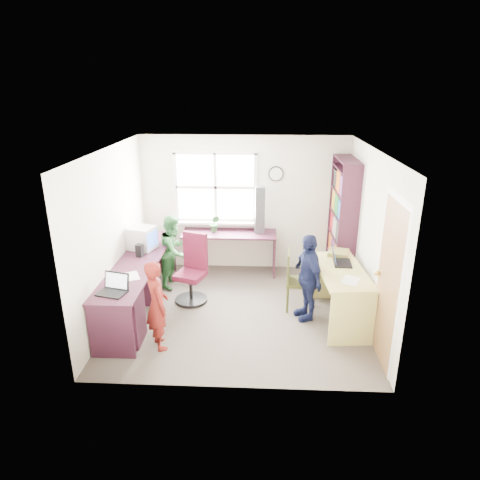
{
  "coord_description": "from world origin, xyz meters",
  "views": [
    {
      "loc": [
        0.29,
        -5.63,
        3.21
      ],
      "look_at": [
        0.0,
        0.25,
        1.05
      ],
      "focal_mm": 32.0,
      "sensor_mm": 36.0,
      "label": 1
    }
  ],
  "objects": [
    {
      "name": "wooden_chair",
      "position": [
        0.82,
        0.17,
        0.49
      ],
      "size": [
        0.42,
        0.42,
        0.91
      ],
      "rotation": [
        0.0,
        0.0,
        -0.07
      ],
      "color": "#363C14",
      "rests_on": "ground"
    },
    {
      "name": "person_navy",
      "position": [
        0.97,
        -0.1,
        0.64
      ],
      "size": [
        0.53,
        0.81,
        1.28
      ],
      "primitive_type": "imported",
      "rotation": [
        0.0,
        0.0,
        -1.25
      ],
      "color": "#141A3E",
      "rests_on": "ground"
    },
    {
      "name": "room",
      "position": [
        0.01,
        0.1,
        1.22
      ],
      "size": [
        3.64,
        3.44,
        2.44
      ],
      "color": "#433C35",
      "rests_on": "ground"
    },
    {
      "name": "person_green",
      "position": [
        -1.13,
        0.88,
        0.61
      ],
      "size": [
        0.58,
        0.67,
        1.21
      ],
      "primitive_type": "imported",
      "rotation": [
        0.0,
        0.0,
        1.36
      ],
      "color": "#2B6C32",
      "rests_on": "ground"
    },
    {
      "name": "right_desk",
      "position": [
        1.43,
        -0.15,
        0.57
      ],
      "size": [
        0.75,
        1.41,
        0.78
      ],
      "rotation": [
        0.0,
        0.0,
        0.09
      ],
      "color": "#CAC165",
      "rests_on": "ground"
    },
    {
      "name": "cd_tower",
      "position": [
        0.28,
        1.47,
        1.16
      ],
      "size": [
        0.18,
        0.17,
        0.82
      ],
      "rotation": [
        0.0,
        0.0,
        0.15
      ],
      "color": "black",
      "rests_on": "l_desk"
    },
    {
      "name": "paper_a",
      "position": [
        -1.45,
        -0.44,
        0.75
      ],
      "size": [
        0.32,
        0.36,
        0.0
      ],
      "rotation": [
        0.0,
        0.0,
        0.44
      ],
      "color": "silver",
      "rests_on": "l_desk"
    },
    {
      "name": "game_box",
      "position": [
        1.48,
        0.41,
        0.81
      ],
      "size": [
        0.37,
        0.37,
        0.06
      ],
      "rotation": [
        0.0,
        0.0,
        -0.26
      ],
      "color": "red",
      "rests_on": "right_desk"
    },
    {
      "name": "crt_monitor",
      "position": [
        -1.55,
        0.57,
        0.94
      ],
      "size": [
        0.46,
        0.43,
        0.37
      ],
      "rotation": [
        0.0,
        0.0,
        -0.31
      ],
      "color": "silver",
      "rests_on": "l_desk"
    },
    {
      "name": "bookshelf",
      "position": [
        1.65,
        1.19,
        1.0
      ],
      "size": [
        0.3,
        1.02,
        2.1
      ],
      "color": "#3B1728",
      "rests_on": "ground"
    },
    {
      "name": "swivel_chair",
      "position": [
        -0.74,
        0.36,
        0.46
      ],
      "size": [
        0.64,
        0.64,
        1.08
      ],
      "rotation": [
        0.0,
        0.0,
        -0.34
      ],
      "color": "black",
      "rests_on": "ground"
    },
    {
      "name": "person_red",
      "position": [
        -0.99,
        -0.93,
        0.6
      ],
      "size": [
        0.46,
        0.52,
        1.19
      ],
      "primitive_type": "imported",
      "rotation": [
        0.0,
        0.0,
        2.06
      ],
      "color": "maroon",
      "rests_on": "ground"
    },
    {
      "name": "l_desk",
      "position": [
        -1.31,
        -0.28,
        0.46
      ],
      "size": [
        2.38,
        2.95,
        0.75
      ],
      "color": "#3B1728",
      "rests_on": "ground"
    },
    {
      "name": "paper_b",
      "position": [
        1.49,
        -0.5,
        0.79
      ],
      "size": [
        0.31,
        0.35,
        0.0
      ],
      "rotation": [
        0.0,
        0.0,
        -0.43
      ],
      "color": "silver",
      "rests_on": "right_desk"
    },
    {
      "name": "speaker_b",
      "position": [
        -1.44,
        0.75,
        0.84
      ],
      "size": [
        0.1,
        0.1,
        0.19
      ],
      "rotation": [
        0.0,
        0.0,
        -0.11
      ],
      "color": "black",
      "rests_on": "l_desk"
    },
    {
      "name": "laptop_left",
      "position": [
        -1.53,
        -0.9,
        0.81
      ],
      "size": [
        0.4,
        0.36,
        0.24
      ],
      "rotation": [
        0.0,
        0.0,
        -0.25
      ],
      "color": "black",
      "rests_on": "l_desk"
    },
    {
      "name": "potted_plant",
      "position": [
        -0.5,
        1.45,
        0.9
      ],
      "size": [
        0.18,
        0.14,
        0.31
      ],
      "primitive_type": "imported",
      "rotation": [
        0.0,
        0.0,
        -0.04
      ],
      "color": "#29672B",
      "rests_on": "l_desk"
    },
    {
      "name": "laptop_right",
      "position": [
        1.43,
        0.07,
        0.84
      ],
      "size": [
        0.3,
        0.36,
        0.23
      ],
      "rotation": [
        0.0,
        0.0,
        1.5
      ],
      "color": "black",
      "rests_on": "right_desk"
    },
    {
      "name": "speaker_a",
      "position": [
        -1.52,
        0.28,
        0.85
      ],
      "size": [
        0.11,
        0.11,
        0.19
      ],
      "rotation": [
        0.0,
        0.0,
        -0.23
      ],
      "color": "black",
      "rests_on": "l_desk"
    }
  ]
}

